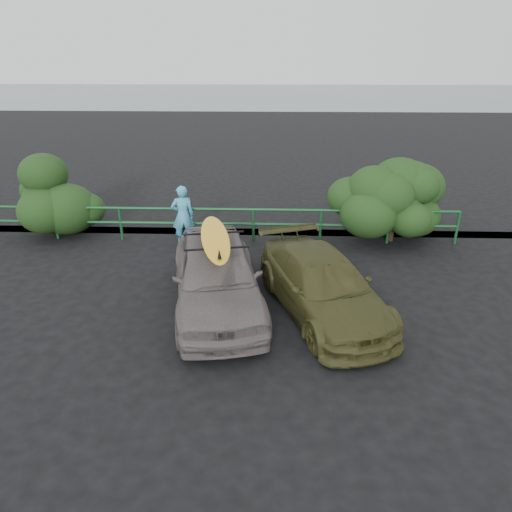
{
  "coord_description": "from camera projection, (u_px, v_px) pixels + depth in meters",
  "views": [
    {
      "loc": [
        1.55,
        -7.79,
        5.14
      ],
      "look_at": [
        1.22,
        1.22,
        1.17
      ],
      "focal_mm": 32.0,
      "sensor_mm": 36.0,
      "label": 1
    }
  ],
  "objects": [
    {
      "name": "shrub_right",
      "position": [
        387.0,
        202.0,
        13.66
      ],
      "size": [
        3.2,
        2.4,
        2.26
      ],
      "primitive_type": null,
      "color": "#1F3F17",
      "rests_on": "ground"
    },
    {
      "name": "ground",
      "position": [
        194.0,
        332.0,
        9.25
      ],
      "size": [
        80.0,
        80.0,
        0.0
      ],
      "primitive_type": "plane",
      "color": "black"
    },
    {
      "name": "man",
      "position": [
        183.0,
        216.0,
        13.21
      ],
      "size": [
        0.73,
        0.56,
        1.79
      ],
      "primitive_type": "imported",
      "rotation": [
        0.0,
        0.0,
        3.36
      ],
      "color": "#46AFD4",
      "rests_on": "ground"
    },
    {
      "name": "shrub_left",
      "position": [
        64.0,
        200.0,
        13.9
      ],
      "size": [
        3.2,
        2.4,
        2.22
      ],
      "primitive_type": null,
      "color": "#1F3F17",
      "rests_on": "ground"
    },
    {
      "name": "guardrail",
      "position": [
        220.0,
        225.0,
        13.62
      ],
      "size": [
        14.0,
        0.08,
        1.04
      ],
      "primitive_type": null,
      "color": "#164F25",
      "rests_on": "ground"
    },
    {
      "name": "olive_vehicle",
      "position": [
        322.0,
        285.0,
        9.77
      ],
      "size": [
        3.15,
        4.75,
        1.28
      ],
      "primitive_type": "imported",
      "rotation": [
        0.0,
        0.0,
        0.34
      ],
      "color": "#40401C",
      "rests_on": "ground"
    },
    {
      "name": "sedan",
      "position": [
        217.0,
        275.0,
        9.9
      ],
      "size": [
        2.68,
        4.86,
        1.56
      ],
      "primitive_type": "imported",
      "rotation": [
        0.0,
        0.0,
        0.19
      ],
      "color": "#69605E",
      "rests_on": "ground"
    },
    {
      "name": "surfboard",
      "position": [
        215.0,
        238.0,
        9.55
      ],
      "size": [
        1.11,
        2.87,
        0.08
      ],
      "primitive_type": "ellipsoid",
      "rotation": [
        0.0,
        0.0,
        0.19
      ],
      "color": "yellow",
      "rests_on": "roof_rack"
    },
    {
      "name": "roof_rack",
      "position": [
        215.0,
        241.0,
        9.57
      ],
      "size": [
        1.47,
        1.16,
        0.04
      ],
      "primitive_type": null,
      "rotation": [
        0.0,
        0.0,
        0.19
      ],
      "color": "black",
      "rests_on": "sedan"
    },
    {
      "name": "ocean",
      "position": [
        263.0,
        96.0,
        64.13
      ],
      "size": [
        200.0,
        200.0,
        0.0
      ],
      "primitive_type": "plane",
      "color": "slate",
      "rests_on": "ground"
    }
  ]
}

